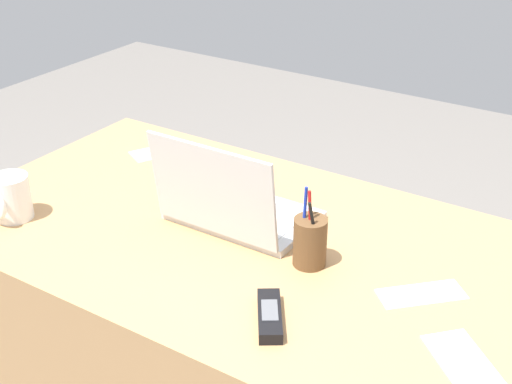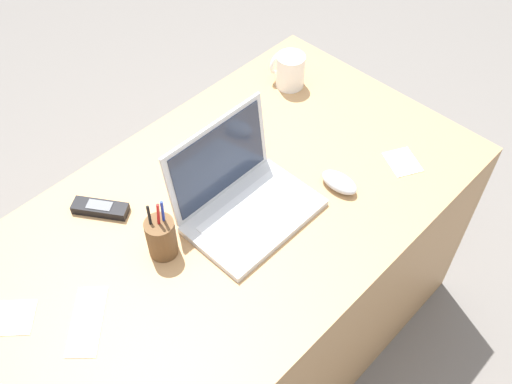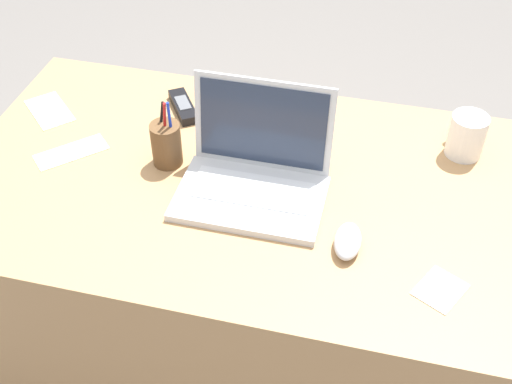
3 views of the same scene
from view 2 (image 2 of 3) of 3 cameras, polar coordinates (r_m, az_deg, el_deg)
The scene contains 9 objects.
ground_plane at distance 2.12m, azimuth -1.85°, elevation -14.01°, with size 6.00×6.00×0.00m, color slate.
desk at distance 1.81m, azimuth -2.13°, elevation -8.88°, with size 1.39×0.80×0.72m, color tan.
laptop at distance 1.47m, azimuth -1.35°, elevation -0.49°, with size 0.33×0.25×0.24m.
computer_mouse at distance 1.56m, azimuth 8.13°, elevation 0.94°, with size 0.06×0.11×0.04m, color silver.
coffee_mug_white at distance 1.84m, azimuth 3.28°, elevation 11.78°, with size 0.09×0.10×0.11m.
cordless_phone at distance 1.55m, azimuth -14.96°, elevation -1.55°, with size 0.12×0.14×0.03m.
pen_holder at distance 1.40m, azimuth -9.23°, elevation -4.38°, with size 0.07×0.07×0.18m.
paper_note_near_laptop at distance 1.67m, azimuth 14.11°, elevation 2.86°, with size 0.08×0.10×0.00m, color white.
paper_note_left at distance 1.38m, azimuth -16.25°, elevation -11.95°, with size 0.17×0.07×0.00m, color white.
Camera 2 is at (-0.64, -0.71, 1.89)m, focal length 40.97 mm.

